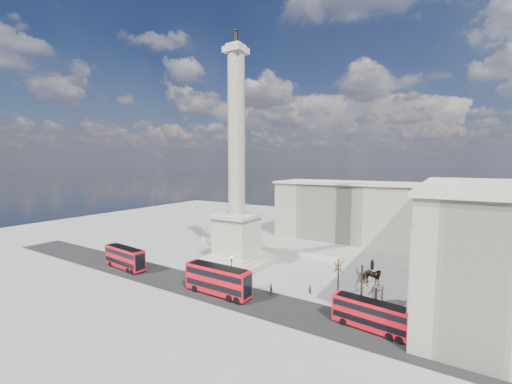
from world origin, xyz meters
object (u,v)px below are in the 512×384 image
Objects in this scene: red_bus_b at (218,280)px; red_bus_d at (505,344)px; red_bus_a at (125,257)px; pedestrian_walking at (310,290)px; nelsons_column at (237,204)px; red_bus_c at (371,315)px; equestrian_statue at (371,294)px; victorian_lamp at (232,271)px; pedestrian_standing at (344,307)px; pedestrian_crossing at (271,289)px.

red_bus_b reaches higher than red_bus_d.
red_bus_b is (24.71, -0.23, 0.19)m from red_bus_a.
red_bus_a is at bearing -174.57° from red_bus_d.
red_bus_a reaches higher than pedestrian_walking.
nelsons_column is 31.22× the size of pedestrian_walking.
red_bus_c is 6.19× the size of pedestrian_walking.
nelsons_column reaches higher than equestrian_statue.
equestrian_statue is at bearing 107.81° from red_bus_c.
pedestrian_walking is at bearing 16.95° from red_bus_a.
pedestrian_walking is (20.39, -7.96, -12.12)m from nelsons_column.
red_bus_b reaches higher than pedestrian_walking.
red_bus_b is 1.83× the size of victorian_lamp.
red_bus_a is 26.49m from victorian_lamp.
equestrian_statue is 4.95× the size of pedestrian_walking.
nelsons_column is at bearing 166.61° from red_bus_d.
pedestrian_standing is (6.73, -3.54, 0.13)m from pedestrian_walking.
victorian_lamp is 13.42m from pedestrian_walking.
pedestrian_walking is at bearing 170.27° from red_bus_d.
victorian_lamp is (9.12, -14.57, -9.06)m from nelsons_column.
pedestrian_crossing is at bearing -171.48° from equestrian_statue.
red_bus_b is 20.29m from pedestrian_standing.
pedestrian_walking is 0.86× the size of pedestrian_crossing.
pedestrian_crossing is at bearing 27.83° from victorian_lamp.
red_bus_d reaches higher than pedestrian_walking.
equestrian_statue reaches higher than pedestrian_crossing.
pedestrian_walking is at bearing -99.72° from pedestrian_crossing.
pedestrian_crossing is (-15.41, -2.31, -1.80)m from equestrian_statue.
pedestrian_walking is (37.69, 7.86, -1.56)m from red_bus_a.
pedestrian_standing reaches higher than pedestrian_walking.
red_bus_b is 23.94m from equestrian_statue.
pedestrian_walking is 0.86× the size of pedestrian_standing.
equestrian_statue reaches higher than pedestrian_standing.
pedestrian_walking is (-9.96, 1.23, -1.93)m from equestrian_statue.
red_bus_c reaches higher than pedestrian_standing.
equestrian_statue is at bearing -161.76° from pedestrian_standing.
red_bus_d is (45.28, -13.89, -10.74)m from nelsons_column.
nelsons_column is at bearing 163.15° from equestrian_statue.
pedestrian_walking is (-10.97, 6.47, -1.26)m from red_bus_c.
red_bus_d is 6.50× the size of pedestrian_walking.
red_bus_c is 5.28m from pedestrian_standing.
pedestrian_walking is at bearing -21.33° from nelsons_column.
nelsons_column is at bearing 155.65° from pedestrian_walking.
victorian_lamp is at bearing -57.96° from nelsons_column.
nelsons_column reaches higher than red_bus_d.
red_bus_b is 1.52× the size of equestrian_statue.
red_bus_b is (7.41, -16.05, -10.37)m from nelsons_column.
pedestrian_walking is 7.60m from pedestrian_standing.
equestrian_statue is (22.94, 6.86, 0.19)m from red_bus_b.
red_bus_a reaches higher than red_bus_c.
red_bus_d is at bearing 3.92° from red_bus_b.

